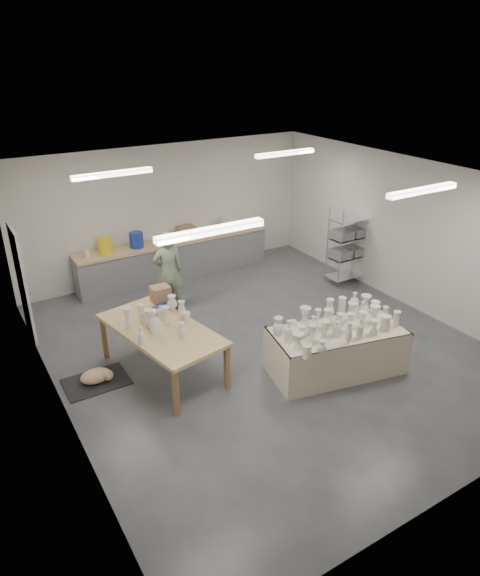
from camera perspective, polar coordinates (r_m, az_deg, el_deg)
room at (r=8.43m, az=1.93°, el=5.56°), size 8.00×8.02×3.00m
back_counter at (r=11.99m, az=-7.23°, el=3.44°), size 4.60×0.60×1.24m
wire_shelf at (r=11.73m, az=11.95°, el=4.85°), size 0.88×0.48×1.80m
drying_table at (r=8.58m, az=10.57°, el=-6.50°), size 2.33×1.46×1.14m
work_table at (r=8.40m, az=-8.85°, el=-3.96°), size 1.51×2.39×1.20m
rug at (r=8.69m, az=-15.67°, el=-9.99°), size 1.00×0.70×0.02m
cat at (r=8.62m, az=-15.58°, el=-9.37°), size 0.52×0.39×0.21m
potter at (r=10.29m, az=-8.00°, el=1.79°), size 0.67×0.49×1.68m
red_stool at (r=10.75m, az=-8.41°, el=-0.51°), size 0.42×0.42×0.31m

